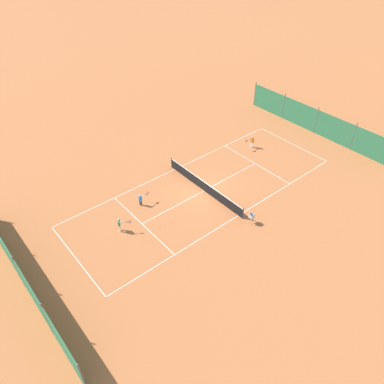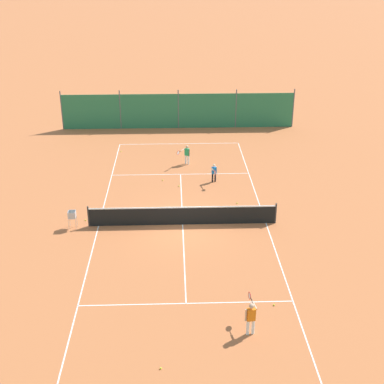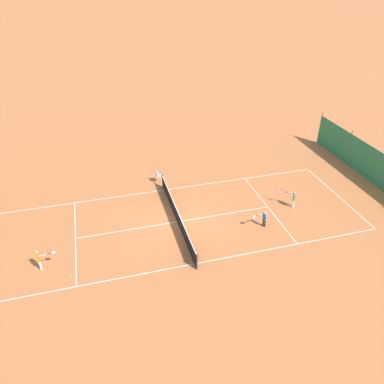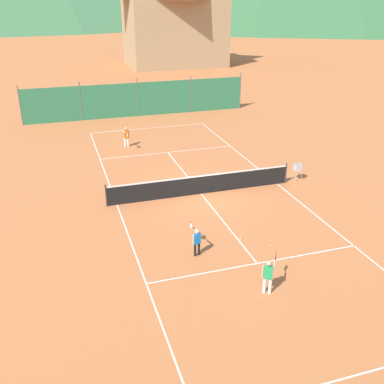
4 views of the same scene
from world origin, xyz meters
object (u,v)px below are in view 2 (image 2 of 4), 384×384
tennis_ball_far_corner (163,180)px  ball_hopper (72,216)px  tennis_ball_alley_right (179,186)px  tennis_ball_mid_court (85,220)px  player_far_baseline (187,153)px  tennis_net (183,215)px  tennis_ball_service_box (274,305)px  tennis_ball_by_net_right (161,368)px  player_far_service (251,316)px  player_near_baseline (214,172)px  tennis_ball_alley_left (237,203)px  tennis_ball_by_net_left (121,151)px

tennis_ball_far_corner → ball_hopper: bearing=52.8°
tennis_ball_alley_right → tennis_ball_mid_court: bearing=40.6°
player_far_baseline → ball_hopper: player_far_baseline is taller
tennis_net → tennis_ball_mid_court: bearing=-6.8°
tennis_ball_service_box → tennis_ball_mid_court: bearing=-41.6°
tennis_net → tennis_ball_by_net_right: (0.90, 9.86, -0.47)m
tennis_net → tennis_ball_far_corner: (1.05, -5.48, -0.47)m
tennis_ball_mid_court → ball_hopper: 1.06m
player_far_service → tennis_ball_service_box: (-1.13, -1.54, -0.71)m
player_near_baseline → player_far_baseline: player_far_baseline is taller
tennis_ball_by_net_right → tennis_ball_alley_left: (-3.84, -12.10, 0.00)m
player_near_baseline → tennis_ball_far_corner: 3.04m
player_far_baseline → tennis_ball_by_net_right: (1.31, 17.89, -0.68)m
tennis_ball_mid_court → tennis_ball_service_box: size_ratio=1.00×
tennis_ball_mid_court → ball_hopper: ball_hopper is taller
tennis_ball_far_corner → tennis_ball_by_net_left: (2.83, -4.92, 0.00)m
player_far_service → ball_hopper: bearing=-47.1°
ball_hopper → tennis_ball_service_box: bearing=142.9°
tennis_net → tennis_ball_by_net_left: 11.12m
tennis_ball_alley_right → tennis_ball_service_box: bearing=107.0°
player_far_baseline → tennis_ball_by_net_left: (4.29, -2.37, -0.68)m
tennis_ball_by_net_right → tennis_ball_by_net_left: (2.98, -20.26, 0.00)m
tennis_ball_service_box → tennis_ball_alley_left: (0.39, -8.90, 0.00)m
tennis_ball_service_box → tennis_ball_alley_left: same height
tennis_ball_alley_left → tennis_ball_alley_right: bearing=-37.6°
tennis_net → tennis_ball_alley_left: size_ratio=139.09×
player_far_baseline → tennis_ball_mid_court: player_far_baseline is taller
tennis_ball_alley_left → ball_hopper: (8.23, 2.37, 0.62)m
tennis_ball_mid_court → player_near_baseline: bearing=-145.7°
tennis_ball_by_net_right → tennis_ball_alley_right: size_ratio=1.00×
player_far_service → tennis_ball_alley_right: size_ratio=19.41×
tennis_ball_service_box → tennis_ball_far_corner: (4.38, -12.14, 0.00)m
tennis_ball_mid_court → tennis_ball_service_box: 10.89m
tennis_ball_by_net_right → tennis_ball_alley_left: bearing=-107.6°
tennis_ball_service_box → tennis_ball_alley_left: bearing=-87.5°
tennis_ball_by_net_left → ball_hopper: size_ratio=0.07×
tennis_ball_by_net_left → tennis_ball_alley_left: same height
player_far_baseline → tennis_ball_alley_left: player_far_baseline is taller
player_far_service → tennis_ball_alley_left: size_ratio=19.41×
tennis_ball_service_box → tennis_ball_by_net_right: 5.30m
player_far_service → tennis_ball_by_net_right: (3.10, 1.66, -0.71)m
tennis_ball_mid_court → tennis_ball_alley_right: size_ratio=1.00×
tennis_ball_far_corner → tennis_ball_alley_right: size_ratio=1.00×
tennis_ball_alley_left → ball_hopper: bearing=16.1°
player_far_baseline → tennis_ball_by_net_left: 4.95m
player_far_service → tennis_ball_alley_right: 13.02m
tennis_ball_by_net_right → tennis_ball_by_net_left: bearing=-81.6°
player_far_baseline → tennis_net: bearing=87.1°
tennis_ball_mid_court → tennis_ball_by_net_right: bearing=110.6°
player_far_baseline → tennis_ball_by_net_left: bearing=-28.9°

